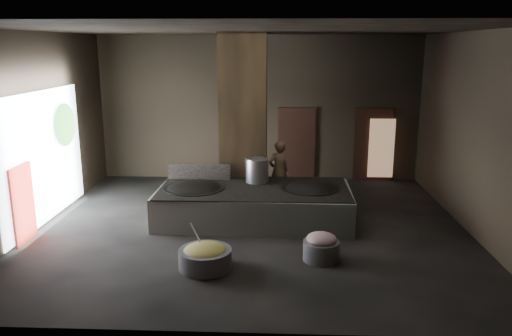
{
  "coord_description": "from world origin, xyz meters",
  "views": [
    {
      "loc": [
        0.59,
        -11.12,
        4.16
      ],
      "look_at": [
        0.07,
        0.74,
        1.25
      ],
      "focal_mm": 35.0,
      "sensor_mm": 36.0,
      "label": 1
    }
  ],
  "objects_px": {
    "hearth_platform": "(254,205)",
    "veg_basin": "(205,259)",
    "stock_pot": "(257,170)",
    "meat_basin": "(321,251)",
    "wok_left": "(194,191)",
    "cook": "(279,171)",
    "wok_right": "(310,191)"
  },
  "relations": [
    {
      "from": "wok_left",
      "to": "stock_pot",
      "type": "height_order",
      "value": "stock_pot"
    },
    {
      "from": "veg_basin",
      "to": "cook",
      "type": "bearing_deg",
      "value": 72.32
    },
    {
      "from": "hearth_platform",
      "to": "wok_right",
      "type": "relative_size",
      "value": 3.41
    },
    {
      "from": "hearth_platform",
      "to": "stock_pot",
      "type": "bearing_deg",
      "value": 86.39
    },
    {
      "from": "cook",
      "to": "meat_basin",
      "type": "bearing_deg",
      "value": 76.76
    },
    {
      "from": "wok_right",
      "to": "veg_basin",
      "type": "height_order",
      "value": "wok_right"
    },
    {
      "from": "wok_left",
      "to": "stock_pot",
      "type": "bearing_deg",
      "value": 21.8
    },
    {
      "from": "cook",
      "to": "veg_basin",
      "type": "distance_m",
      "value": 4.66
    },
    {
      "from": "hearth_platform",
      "to": "veg_basin",
      "type": "relative_size",
      "value": 4.53
    },
    {
      "from": "wok_right",
      "to": "veg_basin",
      "type": "xyz_separation_m",
      "value": [
        -2.16,
        -2.78,
        -0.56
      ]
    },
    {
      "from": "stock_pot",
      "to": "meat_basin",
      "type": "distance_m",
      "value": 3.27
    },
    {
      "from": "hearth_platform",
      "to": "meat_basin",
      "type": "relative_size",
      "value": 6.4
    },
    {
      "from": "cook",
      "to": "meat_basin",
      "type": "height_order",
      "value": "cook"
    },
    {
      "from": "hearth_platform",
      "to": "veg_basin",
      "type": "distance_m",
      "value": 2.85
    },
    {
      "from": "wok_right",
      "to": "stock_pot",
      "type": "relative_size",
      "value": 2.25
    },
    {
      "from": "hearth_platform",
      "to": "wok_left",
      "type": "relative_size",
      "value": 3.17
    },
    {
      "from": "wok_left",
      "to": "meat_basin",
      "type": "bearing_deg",
      "value": -37.35
    },
    {
      "from": "meat_basin",
      "to": "wok_left",
      "type": "bearing_deg",
      "value": 142.65
    },
    {
      "from": "hearth_platform",
      "to": "stock_pot",
      "type": "distance_m",
      "value": 0.91
    },
    {
      "from": "cook",
      "to": "hearth_platform",
      "type": "bearing_deg",
      "value": 45.06
    },
    {
      "from": "wok_left",
      "to": "veg_basin",
      "type": "relative_size",
      "value": 1.43
    },
    {
      "from": "hearth_platform",
      "to": "wok_right",
      "type": "distance_m",
      "value": 1.39
    },
    {
      "from": "stock_pot",
      "to": "meat_basin",
      "type": "height_order",
      "value": "stock_pot"
    },
    {
      "from": "wok_left",
      "to": "cook",
      "type": "relative_size",
      "value": 0.87
    },
    {
      "from": "stock_pot",
      "to": "veg_basin",
      "type": "distance_m",
      "value": 3.52
    },
    {
      "from": "wok_left",
      "to": "meat_basin",
      "type": "height_order",
      "value": "wok_left"
    },
    {
      "from": "wok_left",
      "to": "wok_right",
      "type": "height_order",
      "value": "wok_left"
    },
    {
      "from": "wok_left",
      "to": "veg_basin",
      "type": "distance_m",
      "value": 2.81
    },
    {
      "from": "veg_basin",
      "to": "stock_pot",
      "type": "bearing_deg",
      "value": 75.29
    },
    {
      "from": "cook",
      "to": "meat_basin",
      "type": "distance_m",
      "value": 4.08
    },
    {
      "from": "stock_pot",
      "to": "cook",
      "type": "height_order",
      "value": "cook"
    },
    {
      "from": "wok_left",
      "to": "wok_right",
      "type": "relative_size",
      "value": 1.07
    }
  ]
}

